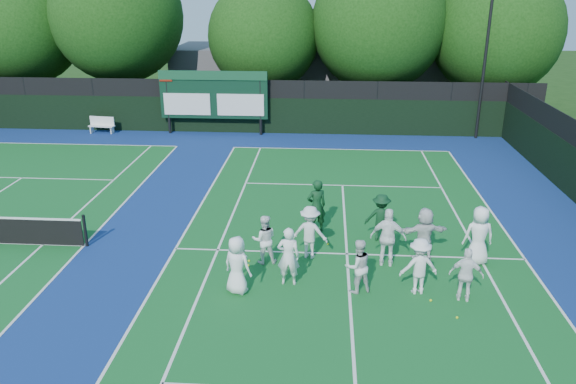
{
  "coord_description": "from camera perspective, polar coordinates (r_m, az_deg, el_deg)",
  "views": [
    {
      "loc": [
        -0.76,
        -14.95,
        8.01
      ],
      "look_at": [
        -2.0,
        3.0,
        1.3
      ],
      "focal_mm": 35.0,
      "sensor_mm": 36.0,
      "label": 1
    }
  ],
  "objects": [
    {
      "name": "ground",
      "position": [
        16.98,
        6.1,
        -7.83
      ],
      "size": [
        120.0,
        120.0,
        0.0
      ],
      "primitive_type": "plane",
      "color": "#16330E",
      "rests_on": "ground"
    },
    {
      "name": "court_apron",
      "position": [
        18.6,
        -12.89,
        -5.6
      ],
      "size": [
        34.0,
        32.0,
        0.01
      ],
      "primitive_type": "cube",
      "color": "navy",
      "rests_on": "ground"
    },
    {
      "name": "near_court",
      "position": [
        17.86,
        6.0,
        -6.28
      ],
      "size": [
        11.05,
        23.85,
        0.01
      ],
      "color": "#125821",
      "rests_on": "ground"
    },
    {
      "name": "back_fence",
      "position": [
        32.09,
        -5.59,
        8.39
      ],
      "size": [
        34.0,
        0.08,
        3.0
      ],
      "color": "black",
      "rests_on": "ground"
    },
    {
      "name": "scoreboard",
      "position": [
        31.71,
        -7.59,
        9.7
      ],
      "size": [
        6.0,
        0.21,
        3.55
      ],
      "color": "black",
      "rests_on": "ground"
    },
    {
      "name": "clubhouse",
      "position": [
        39.43,
        2.16,
        11.67
      ],
      "size": [
        18.0,
        6.0,
        4.0
      ],
      "primitive_type": "cube",
      "color": "#56555A",
      "rests_on": "ground"
    },
    {
      "name": "light_pole_right",
      "position": [
        31.79,
        19.83,
        16.23
      ],
      "size": [
        1.2,
        0.3,
        10.12
      ],
      "color": "black",
      "rests_on": "ground"
    },
    {
      "name": "bench",
      "position": [
        33.71,
        -18.38,
        6.55
      ],
      "size": [
        1.52,
        0.6,
        0.94
      ],
      "color": "silver",
      "rests_on": "ground"
    },
    {
      "name": "tree_a",
      "position": [
        39.27,
        -25.03,
        14.66
      ],
      "size": [
        6.87,
        6.87,
        8.91
      ],
      "color": "black",
      "rests_on": "ground"
    },
    {
      "name": "tree_b",
      "position": [
        36.79,
        -16.65,
        16.4
      ],
      "size": [
        7.86,
        7.86,
        10.06
      ],
      "color": "black",
      "rests_on": "ground"
    },
    {
      "name": "tree_c",
      "position": [
        34.87,
        -2.21,
        15.29
      ],
      "size": [
        6.64,
        6.64,
        8.38
      ],
      "color": "black",
      "rests_on": "ground"
    },
    {
      "name": "tree_d",
      "position": [
        34.75,
        9.42,
        16.17
      ],
      "size": [
        7.86,
        7.86,
        9.71
      ],
      "color": "black",
      "rests_on": "ground"
    },
    {
      "name": "tree_e",
      "position": [
        36.02,
        20.58,
        14.74
      ],
      "size": [
        7.53,
        7.53,
        9.16
      ],
      "color": "black",
      "rests_on": "ground"
    },
    {
      "name": "tennis_ball_0",
      "position": [
        17.08,
        -4.07,
        -7.45
      ],
      "size": [
        0.07,
        0.07,
        0.07
      ],
      "primitive_type": "sphere",
      "color": "#D0E31A",
      "rests_on": "ground"
    },
    {
      "name": "tennis_ball_1",
      "position": [
        18.6,
        7.51,
        -5.14
      ],
      "size": [
        0.07,
        0.07,
        0.07
      ],
      "primitive_type": "sphere",
      "color": "#D0E31A",
      "rests_on": "ground"
    },
    {
      "name": "tennis_ball_2",
      "position": [
        15.24,
        16.8,
        -12.11
      ],
      "size": [
        0.07,
        0.07,
        0.07
      ],
      "primitive_type": "sphere",
      "color": "#D0E31A",
      "rests_on": "ground"
    },
    {
      "name": "tennis_ball_3",
      "position": [
        17.34,
        -3.99,
        -6.99
      ],
      "size": [
        0.07,
        0.07,
        0.07
      ],
      "primitive_type": "sphere",
      "color": "#D0E31A",
      "rests_on": "ground"
    },
    {
      "name": "tennis_ball_4",
      "position": [
        18.41,
        4.08,
        -5.28
      ],
      "size": [
        0.07,
        0.07,
        0.07
      ],
      "primitive_type": "sphere",
      "color": "#D0E31A",
      "rests_on": "ground"
    },
    {
      "name": "tennis_ball_5",
      "position": [
        15.78,
        14.3,
        -10.62
      ],
      "size": [
        0.07,
        0.07,
        0.07
      ],
      "primitive_type": "sphere",
      "color": "#D0E31A",
      "rests_on": "ground"
    },
    {
      "name": "player_front_0",
      "position": [
        15.4,
        -5.19,
        -7.42
      ],
      "size": [
        0.96,
        0.82,
        1.66
      ],
      "primitive_type": "imported",
      "rotation": [
        0.0,
        0.0,
        2.71
      ],
      "color": "white",
      "rests_on": "ground"
    },
    {
      "name": "player_front_1",
      "position": [
        15.73,
        0.05,
        -6.55
      ],
      "size": [
        0.64,
        0.43,
        1.74
      ],
      "primitive_type": "imported",
      "rotation": [
        0.0,
        0.0,
        3.12
      ],
      "color": "white",
      "rests_on": "ground"
    },
    {
      "name": "player_front_2",
      "position": [
        15.52,
        7.12,
        -7.48
      ],
      "size": [
        0.92,
        0.83,
        1.56
      ],
      "primitive_type": "imported",
      "rotation": [
        0.0,
        0.0,
        3.51
      ],
      "color": "silver",
      "rests_on": "ground"
    },
    {
      "name": "player_front_3",
      "position": [
        15.74,
        13.17,
        -7.36
      ],
      "size": [
        1.13,
        0.77,
        1.62
      ],
      "primitive_type": "imported",
      "rotation": [
        0.0,
        0.0,
        3.31
      ],
      "color": "white",
      "rests_on": "ground"
    },
    {
      "name": "player_front_4",
      "position": [
        15.74,
        17.66,
        -8.03
      ],
      "size": [
        0.95,
        0.55,
        1.53
      ],
      "primitive_type": "imported",
      "rotation": [
        0.0,
        0.0,
        2.94
      ],
      "color": "white",
      "rests_on": "ground"
    },
    {
      "name": "player_back_0",
      "position": [
        16.96,
        -2.42,
        -4.84
      ],
      "size": [
        0.84,
        0.7,
        1.55
      ],
      "primitive_type": "imported",
      "rotation": [
        0.0,
        0.0,
        3.31
      ],
      "color": "white",
      "rests_on": "ground"
    },
    {
      "name": "player_back_1",
      "position": [
        17.25,
        2.24,
        -4.11
      ],
      "size": [
        1.2,
        0.84,
        1.69
      ],
      "primitive_type": "imported",
      "rotation": [
        0.0,
        0.0,
        2.93
      ],
      "color": "silver",
      "rests_on": "ground"
    },
    {
      "name": "player_back_2",
      "position": [
        17.0,
        10.14,
        -4.58
      ],
      "size": [
        1.13,
        0.61,
        1.82
      ],
      "primitive_type": "imported",
      "rotation": [
        0.0,
        0.0,
        2.98
      ],
      "color": "white",
      "rests_on": "ground"
    },
    {
      "name": "player_back_3",
      "position": [
        17.63,
        13.66,
        -4.15
      ],
      "size": [
        1.63,
        0.78,
        1.69
      ],
      "primitive_type": "imported",
      "rotation": [
        0.0,
        0.0,
        3.33
      ],
      "color": "silver",
      "rests_on": "ground"
    },
    {
      "name": "player_back_4",
      "position": [
        17.78,
        18.8,
        -4.22
      ],
      "size": [
        0.94,
        0.65,
        1.84
      ],
      "primitive_type": "imported",
      "rotation": [
        0.0,
        0.0,
        3.22
      ],
      "color": "white",
      "rests_on": "ground"
    },
    {
      "name": "coach_left",
      "position": [
        18.99,
        2.91,
        -1.44
      ],
      "size": [
        0.8,
        0.67,
        1.87
      ],
      "primitive_type": "imported",
      "rotation": [
        0.0,
        0.0,
        3.51
      ],
      "color": "#0F371A",
      "rests_on": "ground"
    },
    {
      "name": "coach_right",
      "position": [
        18.63,
        9.42,
        -2.59
      ],
      "size": [
        1.13,
        0.76,
        1.62
      ],
      "primitive_type": "imported",
      "rotation": [
        0.0,
        0.0,
        2.98
      ],
      "color": "#0D3319",
      "rests_on": "ground"
    }
  ]
}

